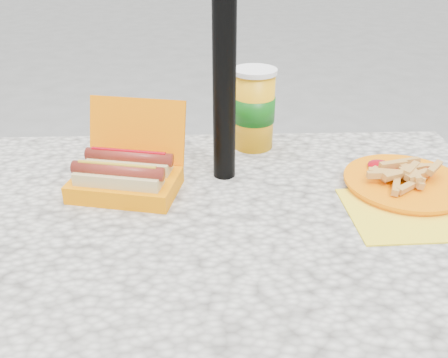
{
  "coord_description": "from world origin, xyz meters",
  "views": [
    {
      "loc": [
        -0.03,
        -0.81,
        1.26
      ],
      "look_at": [
        -0.0,
        0.05,
        0.8
      ],
      "focal_mm": 38.0,
      "sensor_mm": 36.0,
      "label": 1
    }
  ],
  "objects_px": {
    "hotdog_box": "(126,174)",
    "fries_plate": "(404,183)",
    "soda_cup": "(254,109)",
    "umbrella_pole": "(224,17)"
  },
  "relations": [
    {
      "from": "hotdog_box",
      "to": "fries_plate",
      "type": "distance_m",
      "value": 0.6
    },
    {
      "from": "fries_plate",
      "to": "soda_cup",
      "type": "bearing_deg",
      "value": 142.24
    },
    {
      "from": "hotdog_box",
      "to": "soda_cup",
      "type": "height_order",
      "value": "soda_cup"
    },
    {
      "from": "umbrella_pole",
      "to": "hotdog_box",
      "type": "height_order",
      "value": "umbrella_pole"
    },
    {
      "from": "umbrella_pole",
      "to": "fries_plate",
      "type": "xyz_separation_m",
      "value": [
        0.39,
        -0.08,
        -0.34
      ]
    },
    {
      "from": "umbrella_pole",
      "to": "hotdog_box",
      "type": "bearing_deg",
      "value": -162.74
    },
    {
      "from": "fries_plate",
      "to": "soda_cup",
      "type": "xyz_separation_m",
      "value": [
        -0.31,
        0.24,
        0.09
      ]
    },
    {
      "from": "umbrella_pole",
      "to": "soda_cup",
      "type": "relative_size",
      "value": 10.79
    },
    {
      "from": "umbrella_pole",
      "to": "fries_plate",
      "type": "distance_m",
      "value": 0.52
    },
    {
      "from": "umbrella_pole",
      "to": "fries_plate",
      "type": "height_order",
      "value": "umbrella_pole"
    }
  ]
}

